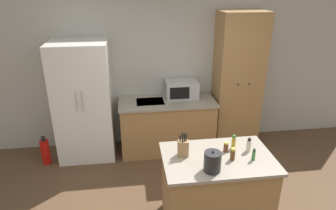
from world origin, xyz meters
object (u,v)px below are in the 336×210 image
object	(u,v)px
refrigerator	(84,102)
kettle	(212,162)
fire_extinguisher	(45,152)
microwave	(182,89)
knife_block	(183,148)
pantry_cabinet	(237,82)
spice_bottle_short_red	(234,142)
spice_bottle_green_herb	(226,147)
spice_bottle_pale_salt	(254,155)
spice_bottle_amber_oil	(249,145)
spice_bottle_tall_dark	(233,154)

from	to	relation	value
refrigerator	kettle	distance (m)	2.52
kettle	fire_extinguisher	size ratio (longest dim) A/B	0.49
microwave	knife_block	bearing A→B (deg)	-99.52
fire_extinguisher	refrigerator	bearing A→B (deg)	17.34
pantry_cabinet	spice_bottle_short_red	size ratio (longest dim) A/B	13.56
spice_bottle_green_herb	spice_bottle_pale_salt	xyz separation A→B (m)	(0.24, -0.20, 0.01)
spice_bottle_amber_oil	fire_extinguisher	world-z (taller)	spice_bottle_amber_oil
microwave	spice_bottle_amber_oil	world-z (taller)	microwave
spice_bottle_short_red	spice_bottle_amber_oil	world-z (taller)	spice_bottle_short_red
refrigerator	spice_bottle_amber_oil	size ratio (longest dim) A/B	11.56
kettle	spice_bottle_tall_dark	bearing A→B (deg)	31.03
fire_extinguisher	kettle	bearing A→B (deg)	-40.17
microwave	spice_bottle_green_herb	bearing A→B (deg)	-84.19
fire_extinguisher	spice_bottle_amber_oil	bearing A→B (deg)	-29.60
kettle	spice_bottle_short_red	bearing A→B (deg)	47.38
kettle	fire_extinguisher	world-z (taller)	kettle
fire_extinguisher	pantry_cabinet	bearing A→B (deg)	5.02
spice_bottle_green_herb	knife_block	bearing A→B (deg)	-177.70
spice_bottle_tall_dark	spice_bottle_green_herb	size ratio (longest dim) A/B	1.21
spice_bottle_green_herb	fire_extinguisher	distance (m)	2.92
knife_block	spice_bottle_tall_dark	xyz separation A→B (m)	(0.51, -0.15, -0.03)
spice_bottle_tall_dark	spice_bottle_short_red	distance (m)	0.24
microwave	spice_bottle_green_herb	distance (m)	1.82
spice_bottle_short_red	spice_bottle_amber_oil	xyz separation A→B (m)	(0.15, -0.08, -0.00)
spice_bottle_tall_dark	spice_bottle_short_red	size ratio (longest dim) A/B	0.85
spice_bottle_pale_salt	fire_extinguisher	bearing A→B (deg)	147.43
knife_block	fire_extinguisher	xyz separation A→B (m)	(-1.91, 1.50, -0.81)
microwave	spice_bottle_tall_dark	bearing A→B (deg)	-84.17
spice_bottle_short_red	fire_extinguisher	size ratio (longest dim) A/B	0.35
spice_bottle_short_red	microwave	bearing A→B (deg)	99.36
refrigerator	spice_bottle_tall_dark	xyz separation A→B (m)	(1.78, -1.85, 0.05)
spice_bottle_tall_dark	kettle	distance (m)	0.32
microwave	spice_bottle_tall_dark	distance (m)	1.99
spice_bottle_amber_oil	spice_bottle_pale_salt	size ratio (longest dim) A/B	1.21
pantry_cabinet	spice_bottle_green_herb	xyz separation A→B (m)	(-0.75, -1.76, -0.16)
spice_bottle_green_herb	spice_bottle_pale_salt	distance (m)	0.31
microwave	spice_bottle_amber_oil	xyz separation A→B (m)	(0.44, -1.84, -0.03)
microwave	refrigerator	bearing A→B (deg)	-175.30
fire_extinguisher	microwave	bearing A→B (deg)	8.47
spice_bottle_tall_dark	fire_extinguisher	world-z (taller)	spice_bottle_tall_dark
pantry_cabinet	microwave	xyz separation A→B (m)	(-0.94, 0.05, -0.11)
refrigerator	pantry_cabinet	world-z (taller)	pantry_cabinet
pantry_cabinet	fire_extinguisher	world-z (taller)	pantry_cabinet
knife_block	spice_bottle_short_red	world-z (taller)	knife_block
refrigerator	fire_extinguisher	bearing A→B (deg)	-162.66
refrigerator	spice_bottle_green_herb	world-z (taller)	refrigerator
spice_bottle_pale_salt	knife_block	bearing A→B (deg)	165.83
pantry_cabinet	microwave	bearing A→B (deg)	176.74
knife_block	spice_bottle_pale_salt	bearing A→B (deg)	-14.17
knife_block	spice_bottle_tall_dark	size ratio (longest dim) A/B	2.04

